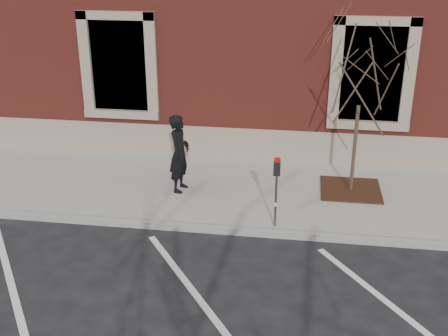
# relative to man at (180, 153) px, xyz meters

# --- Properties ---
(ground) EXTENTS (120.00, 120.00, 0.00)m
(ground) POSITION_rel_man_xyz_m (1.10, -1.48, -1.01)
(ground) COLOR #28282B
(ground) RESTS_ON ground
(sidewalk_near) EXTENTS (40.00, 3.50, 0.15)m
(sidewalk_near) POSITION_rel_man_xyz_m (1.10, 0.27, -0.93)
(sidewalk_near) COLOR #B4B3A9
(sidewalk_near) RESTS_ON ground
(curb_near) EXTENTS (40.00, 0.12, 0.15)m
(curb_near) POSITION_rel_man_xyz_m (1.10, -1.53, -0.93)
(curb_near) COLOR #9E9E99
(curb_near) RESTS_ON ground
(parking_stripes) EXTENTS (28.00, 4.40, 0.01)m
(parking_stripes) POSITION_rel_man_xyz_m (1.10, -3.68, -1.00)
(parking_stripes) COLOR silver
(parking_stripes) RESTS_ON ground
(man) EXTENTS (0.49, 0.68, 1.72)m
(man) POSITION_rel_man_xyz_m (0.00, 0.00, 0.00)
(man) COLOR black
(man) RESTS_ON sidewalk_near
(parking_meter) EXTENTS (0.13, 0.10, 1.41)m
(parking_meter) POSITION_rel_man_xyz_m (2.16, -1.36, 0.12)
(parking_meter) COLOR #595B60
(parking_meter) RESTS_ON sidewalk_near
(tree_grate) EXTENTS (1.30, 1.30, 0.03)m
(tree_grate) POSITION_rel_man_xyz_m (3.71, 0.51, -0.84)
(tree_grate) COLOR #482217
(tree_grate) RESTS_ON sidewalk_near
(sapling) EXTENTS (2.11, 2.11, 3.51)m
(sapling) POSITION_rel_man_xyz_m (3.71, 0.51, 1.60)
(sapling) COLOR #4E3D2F
(sapling) RESTS_ON sidewalk_near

